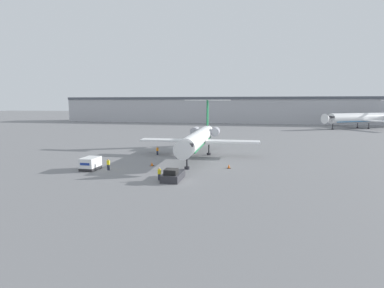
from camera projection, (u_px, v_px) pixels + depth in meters
The scene contains 11 objects.
ground_plane at pixel (176, 181), 39.45m from camera, with size 600.00×600.00×0.00m, color slate.
terminal_building at pixel (234, 110), 155.03m from camera, with size 180.00×16.80×13.12m.
airplane_main at pixel (199, 137), 58.56m from camera, with size 23.45×30.58×10.96m.
pushback_tug at pixel (173, 175), 40.07m from camera, with size 2.33×4.59×1.67m.
luggage_cart at pixel (90, 164), 46.10m from camera, with size 2.20×3.20×1.92m.
worker_near_tug at pixel (159, 174), 39.81m from camera, with size 0.40×0.24×1.75m.
worker_by_wing at pixel (157, 151), 59.15m from camera, with size 0.40×0.24×1.64m.
worker_on_apron at pixel (108, 164), 45.75m from camera, with size 0.40×0.25×1.77m.
traffic_cone_left at pixel (152, 164), 49.00m from camera, with size 0.62×0.62×0.61m.
traffic_cone_right at pixel (229, 166), 47.08m from camera, with size 0.56×0.56×0.69m.
airplane_parked_far_left at pixel (361, 118), 119.26m from camera, with size 34.33×29.68×11.29m.
Camera 1 is at (9.76, -37.21, 10.27)m, focal length 28.00 mm.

